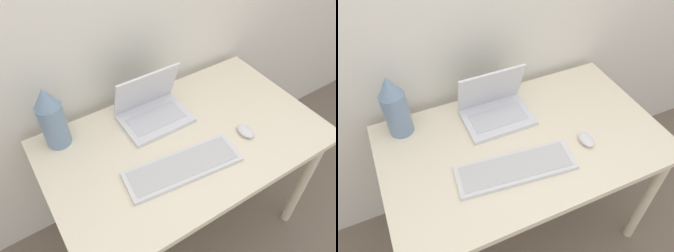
% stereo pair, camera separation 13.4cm
% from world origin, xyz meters
% --- Properties ---
extents(desk, '(1.22, 0.73, 0.76)m').
position_xyz_m(desk, '(0.00, 0.37, 0.66)').
color(desk, beige).
rests_on(desk, ground_plane).
extents(laptop, '(0.31, 0.23, 0.24)m').
position_xyz_m(laptop, '(-0.05, 0.56, 0.81)').
color(laptop, silver).
rests_on(laptop, desk).
extents(keyboard, '(0.49, 0.21, 0.02)m').
position_xyz_m(keyboard, '(-0.10, 0.24, 0.77)').
color(keyboard, silver).
rests_on(keyboard, desk).
extents(mouse, '(0.06, 0.09, 0.03)m').
position_xyz_m(mouse, '(0.24, 0.25, 0.77)').
color(mouse, silver).
rests_on(mouse, desk).
extents(vase, '(0.11, 0.11, 0.29)m').
position_xyz_m(vase, '(-0.47, 0.64, 0.90)').
color(vase, slate).
rests_on(vase, desk).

